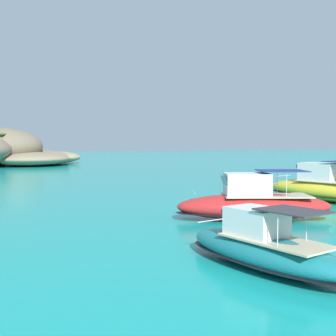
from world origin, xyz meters
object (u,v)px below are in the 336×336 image
islet_small (35,158)px  motorboat_yellow (325,188)px  motorboat_teal (263,248)px  motorboat_red (254,204)px

islet_small → motorboat_yellow: 61.53m
motorboat_teal → islet_small: bearing=88.8°
islet_small → motorboat_yellow: islet_small is taller
motorboat_yellow → motorboat_teal: size_ratio=1.40×
islet_small → motorboat_teal: 71.28m
motorboat_teal → motorboat_red: (4.80, 7.12, 0.17)m
motorboat_yellow → motorboat_red: motorboat_yellow is taller
motorboat_yellow → motorboat_red: 9.47m
islet_small → motorboat_yellow: size_ratio=2.39×
motorboat_red → motorboat_teal: bearing=-124.0°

